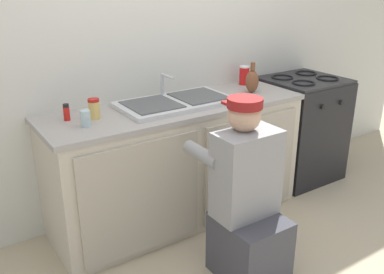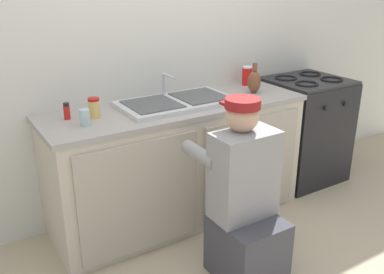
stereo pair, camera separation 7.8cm
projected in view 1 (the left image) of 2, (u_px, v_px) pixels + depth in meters
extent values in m
plane|color=tan|center=(200.00, 233.00, 3.06)|extent=(12.00, 12.00, 0.00)
cube|color=silver|center=(150.00, 45.00, 3.11)|extent=(6.00, 0.10, 2.50)
cube|color=beige|center=(177.00, 165.00, 3.14)|extent=(1.85, 0.60, 0.85)
cube|color=#AFA694|center=(142.00, 199.00, 2.66)|extent=(0.82, 0.02, 0.75)
cube|color=#AFA694|center=(251.00, 166.00, 3.12)|extent=(0.82, 0.02, 0.75)
cube|color=#9E9993|center=(176.00, 107.00, 2.98)|extent=(1.89, 0.62, 0.04)
cube|color=silver|center=(176.00, 103.00, 2.97)|extent=(0.80, 0.44, 0.03)
cube|color=#4C4F51|center=(152.00, 104.00, 2.86)|extent=(0.33, 0.35, 0.01)
cube|color=#4C4F51|center=(199.00, 96.00, 3.06)|extent=(0.33, 0.35, 0.01)
cylinder|color=#B7BABF|center=(162.00, 86.00, 3.09)|extent=(0.02, 0.02, 0.18)
cylinder|color=#B7BABF|center=(168.00, 76.00, 2.99)|extent=(0.02, 0.16, 0.02)
cube|color=black|center=(300.00, 130.00, 3.79)|extent=(0.64, 0.60, 0.88)
cube|color=#262628|center=(305.00, 80.00, 3.63)|extent=(0.63, 0.59, 0.02)
torus|color=black|center=(304.00, 83.00, 3.45)|extent=(0.19, 0.19, 0.02)
torus|color=black|center=(328.00, 78.00, 3.60)|extent=(0.19, 0.19, 0.02)
torus|color=black|center=(282.00, 77.00, 3.64)|extent=(0.19, 0.19, 0.02)
torus|color=black|center=(306.00, 73.00, 3.79)|extent=(0.19, 0.19, 0.02)
cylinder|color=black|center=(323.00, 107.00, 3.38)|extent=(0.04, 0.02, 0.04)
cylinder|color=black|center=(341.00, 103.00, 3.50)|extent=(0.04, 0.02, 0.04)
cube|color=#3F3F47|center=(249.00, 246.00, 2.58)|extent=(0.36, 0.40, 0.40)
cube|color=gray|center=(246.00, 174.00, 2.46)|extent=(0.38, 0.22, 0.52)
sphere|color=tan|center=(245.00, 115.00, 2.36)|extent=(0.19, 0.19, 0.19)
cylinder|color=maroon|center=(245.00, 103.00, 2.34)|extent=(0.20, 0.20, 0.06)
cube|color=maroon|center=(235.00, 102.00, 2.41)|extent=(0.13, 0.09, 0.02)
cylinder|color=gray|center=(203.00, 154.00, 2.49)|extent=(0.08, 0.30, 0.08)
cylinder|color=gray|center=(247.00, 143.00, 2.67)|extent=(0.08, 0.30, 0.08)
ellipsoid|color=brown|center=(252.00, 81.00, 3.25)|extent=(0.10, 0.10, 0.17)
cylinder|color=brown|center=(253.00, 66.00, 3.21)|extent=(0.04, 0.04, 0.06)
cylinder|color=#ADC6CC|center=(86.00, 118.00, 2.54)|extent=(0.06, 0.06, 0.10)
cylinder|color=red|center=(244.00, 76.00, 3.48)|extent=(0.08, 0.08, 0.14)
cylinder|color=white|center=(245.00, 67.00, 3.46)|extent=(0.08, 0.08, 0.01)
cylinder|color=red|center=(67.00, 114.00, 2.64)|extent=(0.04, 0.04, 0.08)
cylinder|color=black|center=(66.00, 106.00, 2.63)|extent=(0.04, 0.04, 0.02)
cylinder|color=#DBB760|center=(94.00, 110.00, 2.67)|extent=(0.07, 0.07, 0.11)
cylinder|color=#B21E19|center=(93.00, 100.00, 2.65)|extent=(0.07, 0.07, 0.02)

